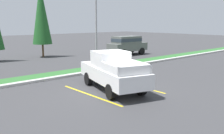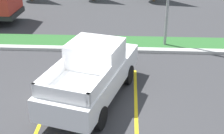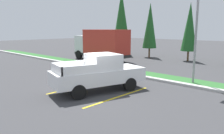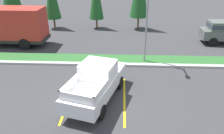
{
  "view_description": "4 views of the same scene",
  "coord_description": "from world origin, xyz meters",
  "views": [
    {
      "loc": [
        -8.97,
        -9.52,
        3.69
      ],
      "look_at": [
        -0.07,
        0.54,
        1.26
      ],
      "focal_mm": 40.33,
      "sensor_mm": 36.0,
      "label": 1
    },
    {
      "loc": [
        1.17,
        -9.29,
        6.05
      ],
      "look_at": [
        0.59,
        1.29,
        0.91
      ],
      "focal_mm": 50.44,
      "sensor_mm": 36.0,
      "label": 2
    },
    {
      "loc": [
        8.85,
        -7.69,
        3.47
      ],
      "look_at": [
        -0.09,
        1.64,
        1.23
      ],
      "focal_mm": 35.33,
      "sensor_mm": 36.0,
      "label": 3
    },
    {
      "loc": [
        1.29,
        -10.13,
        7.04
      ],
      "look_at": [
        0.71,
        2.47,
        1.06
      ],
      "focal_mm": 35.91,
      "sensor_mm": 36.0,
      "label": 4
    }
  ],
  "objects": [
    {
      "name": "pickup_truck_main",
      "position": [
        -0.04,
        0.54,
        1.04
      ],
      "size": [
        3.26,
        5.54,
        2.1
      ],
      "color": "black",
      "rests_on": "ground"
    },
    {
      "name": "curb_strip",
      "position": [
        0.0,
        5.0,
        0.07
      ],
      "size": [
        56.0,
        0.4,
        0.15
      ],
      "primitive_type": "cube",
      "color": "#B2B2AD",
      "rests_on": "ground"
    },
    {
      "name": "grass_median",
      "position": [
        0.0,
        6.1,
        0.03
      ],
      "size": [
        56.0,
        1.8,
        0.06
      ],
      "primitive_type": "cube",
      "color": "#2D662D",
      "rests_on": "ground"
    },
    {
      "name": "cargo_truck_distant",
      "position": [
        -8.79,
        9.08,
        1.85
      ],
      "size": [
        6.85,
        2.61,
        3.4
      ],
      "color": "black",
      "rests_on": "ground"
    },
    {
      "name": "street_light",
      "position": [
        3.05,
        5.74,
        3.83
      ],
      "size": [
        0.24,
        1.49,
        6.57
      ],
      "color": "gray",
      "rests_on": "ground"
    },
    {
      "name": "parking_line_far",
      "position": [
        1.5,
        0.49,
        0.0
      ],
      "size": [
        0.12,
        4.8,
        0.01
      ],
      "primitive_type": "cube",
      "color": "yellow",
      "rests_on": "ground"
    },
    {
      "name": "parking_line_near",
      "position": [
        -1.6,
        0.49,
        0.0
      ],
      "size": [
        0.12,
        4.8,
        0.01
      ],
      "primitive_type": "cube",
      "color": "yellow",
      "rests_on": "ground"
    },
    {
      "name": "ground_plane",
      "position": [
        0.0,
        0.0,
        0.0
      ],
      "size": [
        120.0,
        120.0,
        0.0
      ],
      "primitive_type": "plane",
      "color": "#38383A"
    }
  ]
}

